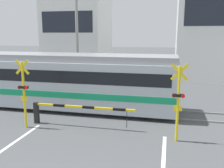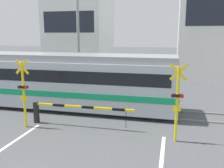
# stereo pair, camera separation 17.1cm
# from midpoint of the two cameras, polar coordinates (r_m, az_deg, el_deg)

# --- Properties ---
(rail_track_near) EXTENTS (50.00, 0.10, 0.08)m
(rail_track_near) POSITION_cam_midpoint_polar(r_m,az_deg,el_deg) (13.45, -0.84, -6.93)
(rail_track_near) COLOR gray
(rail_track_near) RESTS_ON ground_plane
(rail_track_far) EXTENTS (50.00, 0.10, 0.08)m
(rail_track_far) POSITION_cam_midpoint_polar(r_m,az_deg,el_deg) (14.78, 0.50, -5.23)
(rail_track_far) COLOR gray
(rail_track_far) RESTS_ON ground_plane
(commuter_train) EXTENTS (19.06, 2.80, 3.15)m
(commuter_train) POSITION_cam_midpoint_polar(r_m,az_deg,el_deg) (16.15, -21.35, 1.41)
(commuter_train) COLOR #ADB7C1
(commuter_train) RESTS_ON ground_plane
(crossing_barrier_near) EXTENTS (4.91, 0.20, 1.04)m
(crossing_barrier_near) POSITION_cam_midpoint_polar(r_m,az_deg,el_deg) (11.98, -11.24, -5.77)
(crossing_barrier_near) COLOR black
(crossing_barrier_near) RESTS_ON ground_plane
(crossing_barrier_far) EXTENTS (4.91, 0.20, 1.04)m
(crossing_barrier_far) POSITION_cam_midpoint_polar(r_m,az_deg,el_deg) (16.58, 8.09, -0.89)
(crossing_barrier_far) COLOR black
(crossing_barrier_far) RESTS_ON ground_plane
(crossing_signal_left) EXTENTS (0.68, 0.15, 3.16)m
(crossing_signal_left) POSITION_cam_midpoint_polar(r_m,az_deg,el_deg) (11.99, -19.90, -1.45)
(crossing_signal_left) COLOR yellow
(crossing_signal_left) RESTS_ON ground_plane
(crossing_signal_right) EXTENTS (0.68, 0.15, 3.16)m
(crossing_signal_right) POSITION_cam_midpoint_polar(r_m,az_deg,el_deg) (10.11, 14.43, -3.42)
(crossing_signal_right) COLOR yellow
(crossing_signal_right) RESTS_ON ground_plane
(pedestrian) EXTENTS (0.38, 0.22, 1.64)m
(pedestrian) POSITION_cam_midpoint_polar(r_m,az_deg,el_deg) (20.44, 7.72, 1.91)
(pedestrian) COLOR #23232D
(pedestrian) RESTS_ON ground_plane
(building_left_of_street) EXTENTS (6.01, 5.78, 9.77)m
(building_left_of_street) POSITION_cam_midpoint_polar(r_m,az_deg,el_deg) (27.03, -7.99, 12.57)
(building_left_of_street) COLOR white
(building_left_of_street) RESTS_ON ground_plane
(building_right_of_street) EXTENTS (6.06, 5.78, 10.93)m
(building_right_of_street) POSITION_cam_midpoint_polar(r_m,az_deg,el_deg) (25.53, 21.48, 13.30)
(building_right_of_street) COLOR white
(building_right_of_street) RESTS_ON ground_plane
(utility_pole_streetside) EXTENTS (0.22, 0.22, 7.75)m
(utility_pole_streetside) POSITION_cam_midpoint_polar(r_m,az_deg,el_deg) (20.00, -8.22, 10.14)
(utility_pole_streetside) COLOR gray
(utility_pole_streetside) RESTS_ON ground_plane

